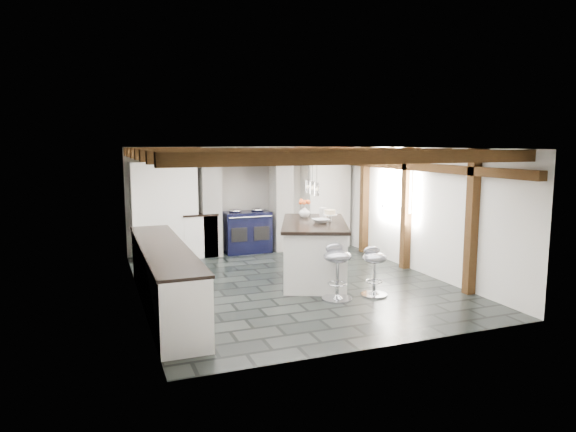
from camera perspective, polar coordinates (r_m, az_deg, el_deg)
name	(u,v)px	position (r m, az deg, el deg)	size (l,w,h in m)	color
ground	(291,283)	(8.89, 0.32, -7.42)	(6.00, 6.00, 0.00)	black
room_shell	(234,213)	(9.81, -6.00, 0.38)	(6.00, 6.03, 6.00)	white
range_cooker	(247,231)	(11.26, -4.62, -1.69)	(1.00, 0.63, 0.99)	black
kitchen_island	(314,250)	(8.98, 2.91, -3.81)	(1.79, 2.33, 1.37)	white
bar_stool_near	(374,266)	(8.16, 9.57, -5.45)	(0.44, 0.44, 0.78)	silver
bar_stool_far	(337,265)	(7.86, 5.47, -5.48)	(0.47, 0.47, 0.87)	silver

